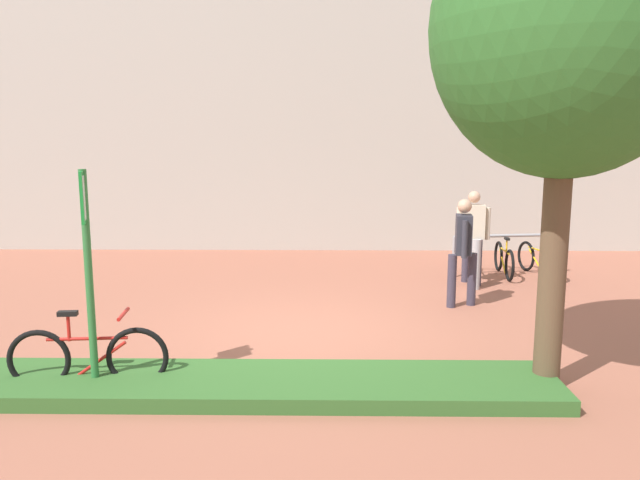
% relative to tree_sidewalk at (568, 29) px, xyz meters
% --- Properties ---
extents(ground_plane, '(60.00, 60.00, 0.00)m').
position_rel_tree_sidewalk_xyz_m(ground_plane, '(-2.65, 1.76, -3.69)').
color(ground_plane, '#9E5B47').
extents(building_facade, '(28.00, 1.20, 10.00)m').
position_rel_tree_sidewalk_xyz_m(building_facade, '(-2.65, 8.79, 1.31)').
color(building_facade, '#B2ADA3').
rests_on(building_facade, ground).
extents(planter_strip, '(7.00, 1.10, 0.16)m').
position_rel_tree_sidewalk_xyz_m(planter_strip, '(-3.43, -0.19, -3.61)').
color(planter_strip, '#336028').
rests_on(planter_strip, ground).
extents(tree_sidewalk, '(2.70, 2.70, 5.20)m').
position_rel_tree_sidewalk_xyz_m(tree_sidewalk, '(0.00, 0.00, 0.00)').
color(tree_sidewalk, brown).
rests_on(tree_sidewalk, ground).
extents(parking_sign_post, '(0.12, 0.36, 2.34)m').
position_rel_tree_sidewalk_xyz_m(parking_sign_post, '(-4.80, -0.19, -2.16)').
color(parking_sign_post, '#2D7238').
rests_on(parking_sign_post, ground).
extents(bike_at_sign, '(1.68, 0.42, 0.86)m').
position_rel_tree_sidewalk_xyz_m(bike_at_sign, '(-4.89, -0.10, -3.35)').
color(bike_at_sign, black).
rests_on(bike_at_sign, ground).
extents(bike_rack_cluster, '(2.09, 1.70, 0.83)m').
position_rel_tree_sidewalk_xyz_m(bike_rack_cluster, '(1.09, 5.40, -3.35)').
color(bike_rack_cluster, '#99999E').
rests_on(bike_rack_cluster, ground).
extents(bollard_steel, '(0.16, 0.16, 0.90)m').
position_rel_tree_sidewalk_xyz_m(bollard_steel, '(0.27, 4.34, -3.24)').
color(bollard_steel, '#ADADB2').
rests_on(bollard_steel, ground).
extents(person_suited_dark, '(0.49, 0.60, 1.72)m').
position_rel_tree_sidewalk_xyz_m(person_suited_dark, '(-0.21, 3.22, -2.71)').
color(person_suited_dark, '#383342').
rests_on(person_suited_dark, ground).
extents(person_shirt_blue, '(0.61, 0.46, 1.72)m').
position_rel_tree_sidewalk_xyz_m(person_shirt_blue, '(0.30, 4.76, -2.71)').
color(person_shirt_blue, '#383342').
rests_on(person_shirt_blue, ground).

